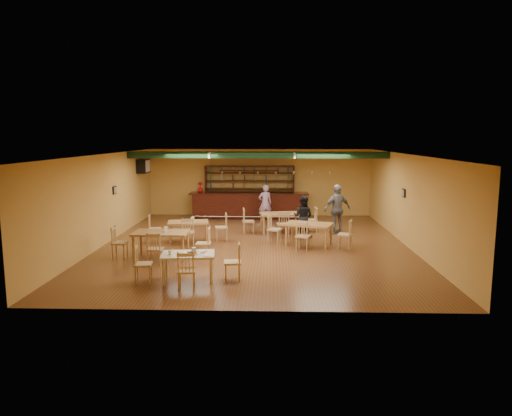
{
  "coord_description": "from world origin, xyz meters",
  "views": [
    {
      "loc": [
        0.55,
        -15.31,
        3.58
      ],
      "look_at": [
        0.02,
        0.6,
        1.15
      ],
      "focal_mm": 33.1,
      "sensor_mm": 36.0,
      "label": 1
    }
  ],
  "objects_px": {
    "dining_table_a": "(188,231)",
    "dining_table_c": "(161,245)",
    "patron_bar": "(265,203)",
    "patron_right_a": "(303,217)",
    "bar_counter": "(249,205)",
    "near_table": "(188,267)",
    "dining_table_d": "(309,234)",
    "dining_table_b": "(280,223)"
  },
  "relations": [
    {
      "from": "near_table",
      "to": "patron_right_a",
      "type": "height_order",
      "value": "patron_right_a"
    },
    {
      "from": "dining_table_d",
      "to": "patron_bar",
      "type": "height_order",
      "value": "patron_bar"
    },
    {
      "from": "dining_table_a",
      "to": "dining_table_c",
      "type": "height_order",
      "value": "dining_table_c"
    },
    {
      "from": "near_table",
      "to": "patron_bar",
      "type": "relative_size",
      "value": 0.83
    },
    {
      "from": "dining_table_a",
      "to": "dining_table_d",
      "type": "height_order",
      "value": "dining_table_d"
    },
    {
      "from": "dining_table_a",
      "to": "patron_bar",
      "type": "xyz_separation_m",
      "value": [
        2.59,
        3.83,
        0.44
      ]
    },
    {
      "from": "bar_counter",
      "to": "dining_table_b",
      "type": "xyz_separation_m",
      "value": [
        1.31,
        -3.1,
        -0.2
      ]
    },
    {
      "from": "dining_table_a",
      "to": "patron_right_a",
      "type": "distance_m",
      "value": 4.07
    },
    {
      "from": "near_table",
      "to": "bar_counter",
      "type": "bearing_deg",
      "value": 76.84
    },
    {
      "from": "near_table",
      "to": "patron_right_a",
      "type": "bearing_deg",
      "value": 52.23
    },
    {
      "from": "dining_table_b",
      "to": "dining_table_c",
      "type": "relative_size",
      "value": 0.93
    },
    {
      "from": "dining_table_d",
      "to": "patron_right_a",
      "type": "distance_m",
      "value": 1.33
    },
    {
      "from": "patron_bar",
      "to": "dining_table_a",
      "type": "bearing_deg",
      "value": 41.19
    },
    {
      "from": "bar_counter",
      "to": "near_table",
      "type": "relative_size",
      "value": 3.97
    },
    {
      "from": "dining_table_a",
      "to": "dining_table_c",
      "type": "distance_m",
      "value": 2.35
    },
    {
      "from": "near_table",
      "to": "patron_bar",
      "type": "xyz_separation_m",
      "value": [
        1.8,
        8.32,
        0.43
      ]
    },
    {
      "from": "bar_counter",
      "to": "dining_table_c",
      "type": "height_order",
      "value": "bar_counter"
    },
    {
      "from": "dining_table_c",
      "to": "near_table",
      "type": "relative_size",
      "value": 1.22
    },
    {
      "from": "patron_bar",
      "to": "patron_right_a",
      "type": "relative_size",
      "value": 1.05
    },
    {
      "from": "dining_table_b",
      "to": "patron_right_a",
      "type": "distance_m",
      "value": 1.19
    },
    {
      "from": "patron_right_a",
      "to": "dining_table_b",
      "type": "bearing_deg",
      "value": -21.19
    },
    {
      "from": "dining_table_a",
      "to": "near_table",
      "type": "relative_size",
      "value": 1.05
    },
    {
      "from": "dining_table_a",
      "to": "dining_table_d",
      "type": "distance_m",
      "value": 4.12
    },
    {
      "from": "dining_table_c",
      "to": "dining_table_d",
      "type": "xyz_separation_m",
      "value": [
        4.48,
        1.79,
        -0.03
      ]
    },
    {
      "from": "patron_right_a",
      "to": "near_table",
      "type": "bearing_deg",
      "value": 82.47
    },
    {
      "from": "patron_bar",
      "to": "patron_right_a",
      "type": "xyz_separation_m",
      "value": [
        1.39,
        -3.07,
        -0.03
      ]
    },
    {
      "from": "dining_table_a",
      "to": "near_table",
      "type": "distance_m",
      "value": 4.56
    },
    {
      "from": "near_table",
      "to": "patron_right_a",
      "type": "relative_size",
      "value": 0.87
    },
    {
      "from": "dining_table_a",
      "to": "patron_bar",
      "type": "height_order",
      "value": "patron_bar"
    },
    {
      "from": "patron_right_a",
      "to": "dining_table_c",
      "type": "bearing_deg",
      "value": 58.83
    },
    {
      "from": "bar_counter",
      "to": "dining_table_d",
      "type": "relative_size",
      "value": 3.49
    },
    {
      "from": "bar_counter",
      "to": "dining_table_d",
      "type": "distance_m",
      "value": 5.63
    },
    {
      "from": "dining_table_a",
      "to": "near_table",
      "type": "height_order",
      "value": "near_table"
    },
    {
      "from": "dining_table_a",
      "to": "dining_table_c",
      "type": "bearing_deg",
      "value": -108.99
    },
    {
      "from": "near_table",
      "to": "patron_bar",
      "type": "bearing_deg",
      "value": 71.36
    },
    {
      "from": "bar_counter",
      "to": "patron_bar",
      "type": "relative_size",
      "value": 3.31
    },
    {
      "from": "dining_table_d",
      "to": "patron_right_a",
      "type": "xyz_separation_m",
      "value": [
        -0.11,
        1.27,
        0.38
      ]
    },
    {
      "from": "dining_table_c",
      "to": "dining_table_a",
      "type": "bearing_deg",
      "value": 80.46
    },
    {
      "from": "patron_bar",
      "to": "dining_table_c",
      "type": "bearing_deg",
      "value": 49.32
    },
    {
      "from": "dining_table_d",
      "to": "dining_table_a",
      "type": "bearing_deg",
      "value": -168.18
    },
    {
      "from": "dining_table_a",
      "to": "patron_bar",
      "type": "relative_size",
      "value": 0.88
    },
    {
      "from": "dining_table_b",
      "to": "dining_table_d",
      "type": "xyz_separation_m",
      "value": [
        0.91,
        -2.07,
        0.0
      ]
    }
  ]
}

